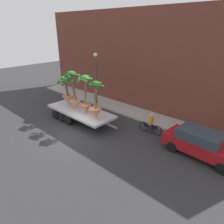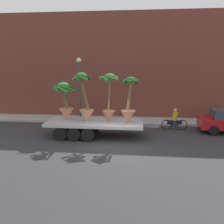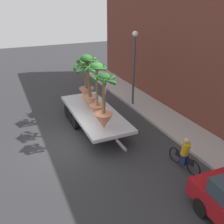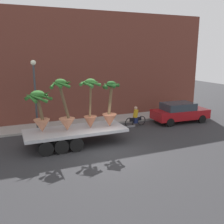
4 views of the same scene
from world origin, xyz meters
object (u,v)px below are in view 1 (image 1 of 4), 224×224
(potted_palm_middle, at_px, (67,90))
(potted_palm_extra, at_px, (85,97))
(street_lamp, at_px, (96,72))
(parked_car, at_px, (202,143))
(potted_palm_rear, at_px, (96,104))
(cyclist, at_px, (151,124))
(potted_palm_front, at_px, (74,94))
(flatbed_trailer, at_px, (78,112))

(potted_palm_middle, bearing_deg, potted_palm_extra, -7.48)
(street_lamp, bearing_deg, parked_car, -8.94)
(potted_palm_middle, distance_m, parked_car, 11.16)
(potted_palm_rear, height_order, cyclist, potted_palm_rear)
(potted_palm_front, xyz_separation_m, parked_car, (9.60, 1.85, -1.40))
(street_lamp, bearing_deg, flatbed_trailer, -66.32)
(flatbed_trailer, xyz_separation_m, parked_car, (9.26, 1.80, 0.06))
(potted_palm_extra, relative_size, cyclist, 1.63)
(potted_palm_front, bearing_deg, parked_car, 10.93)
(potted_palm_front, bearing_deg, potted_palm_extra, -3.47)
(flatbed_trailer, relative_size, cyclist, 3.82)
(parked_car, height_order, street_lamp, street_lamp)
(flatbed_trailer, height_order, potted_palm_middle, potted_palm_middle)
(flatbed_trailer, distance_m, parked_car, 9.44)
(flatbed_trailer, height_order, street_lamp, street_lamp)
(potted_palm_extra, height_order, street_lamp, street_lamp)
(potted_palm_rear, height_order, parked_car, potted_palm_rear)
(cyclist, xyz_separation_m, street_lamp, (-7.04, 1.33, 2.56))
(potted_palm_front, bearing_deg, flatbed_trailer, 8.57)
(flatbed_trailer, height_order, potted_palm_extra, potted_palm_extra)
(cyclist, bearing_deg, potted_palm_front, -159.13)
(cyclist, bearing_deg, potted_palm_middle, -164.92)
(flatbed_trailer, distance_m, cyclist, 5.92)
(potted_palm_middle, relative_size, street_lamp, 0.50)
(cyclist, relative_size, street_lamp, 0.38)
(cyclist, height_order, street_lamp, street_lamp)
(parked_car, bearing_deg, potted_palm_middle, -171.86)
(flatbed_trailer, height_order, cyclist, cyclist)
(potted_palm_front, height_order, potted_palm_extra, potted_palm_front)
(flatbed_trailer, height_order, potted_palm_rear, potted_palm_rear)
(potted_palm_front, distance_m, parked_car, 9.87)
(potted_palm_front, distance_m, cyclist, 6.44)
(potted_palm_middle, xyz_separation_m, parked_car, (10.96, 1.57, -1.40))
(street_lamp, bearing_deg, potted_palm_middle, -92.82)
(flatbed_trailer, relative_size, potted_palm_front, 2.30)
(potted_palm_front, bearing_deg, street_lamp, 108.71)
(potted_palm_rear, bearing_deg, parked_car, 16.80)
(potted_palm_front, xyz_separation_m, cyclist, (5.84, 2.23, -1.56))
(potted_palm_rear, distance_m, potted_palm_middle, 4.13)
(potted_palm_middle, bearing_deg, cyclist, 15.08)
(potted_palm_rear, bearing_deg, potted_palm_extra, 174.00)
(potted_palm_rear, height_order, potted_palm_front, potted_palm_front)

